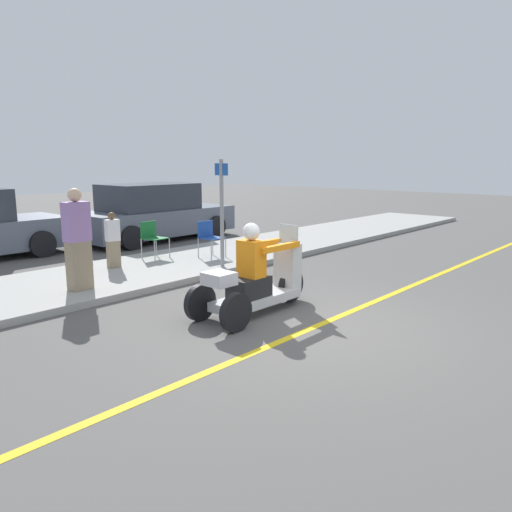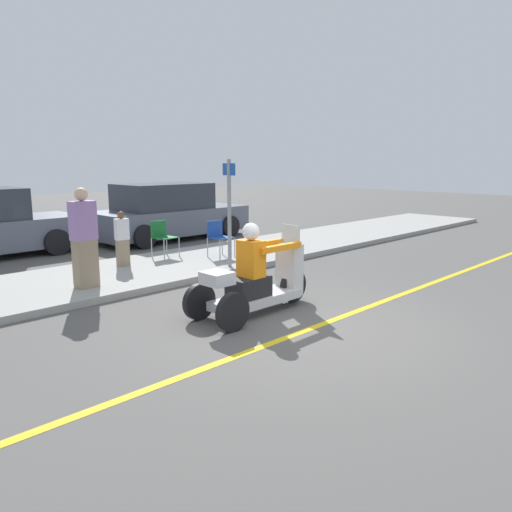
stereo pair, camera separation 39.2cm
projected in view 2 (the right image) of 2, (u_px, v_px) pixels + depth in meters
name	position (u px, v px, depth m)	size (l,w,h in m)	color
ground_plane	(309.00, 329.00, 6.90)	(60.00, 60.00, 0.00)	#565451
lane_stripe	(310.00, 329.00, 6.91)	(24.00, 0.12, 0.01)	gold
sidewalk_strip	(131.00, 273.00, 10.08)	(28.00, 2.80, 0.12)	#9E9E99
motorcycle_trike	(257.00, 281.00, 7.56)	(2.22, 0.82, 1.40)	black
spectator_far_back	(84.00, 240.00, 8.55)	(0.43, 0.28, 1.73)	gray
spectator_with_child	(122.00, 240.00, 10.37)	(0.29, 0.20, 1.14)	gray
folding_chair_curbside	(162.00, 235.00, 11.39)	(0.50, 0.50, 0.82)	#A5A8AD
folding_chair_set_back	(218.00, 235.00, 11.38)	(0.47, 0.47, 0.82)	#A5A8AD
parked_car_lot_far	(168.00, 213.00, 14.66)	(4.67, 2.07, 1.64)	slate
street_sign	(229.00, 209.00, 10.19)	(0.08, 0.36, 2.20)	gray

